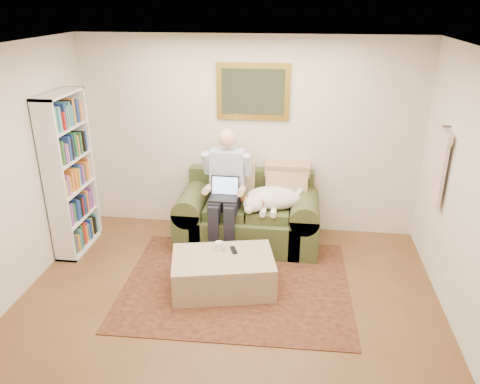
% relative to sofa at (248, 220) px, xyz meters
% --- Properties ---
extents(room_shell, '(4.51, 5.00, 2.61)m').
position_rel_sofa_xyz_m(room_shell, '(-0.06, -1.66, 0.99)').
color(room_shell, brown).
rests_on(room_shell, ground).
extents(rug, '(2.57, 2.08, 0.01)m').
position_rel_sofa_xyz_m(rug, '(-0.01, -1.00, -0.31)').
color(rug, black).
rests_on(rug, room_shell).
extents(sofa, '(1.80, 0.92, 1.08)m').
position_rel_sofa_xyz_m(sofa, '(0.00, 0.00, 0.00)').
color(sofa, '#404826').
rests_on(sofa, room_shell).
extents(seated_man, '(0.59, 0.85, 1.52)m').
position_rel_sofa_xyz_m(seated_man, '(-0.27, -0.17, 0.45)').
color(seated_man, '#8CA0D8').
rests_on(seated_man, sofa).
extents(laptop, '(0.35, 0.28, 0.25)m').
position_rel_sofa_xyz_m(laptop, '(-0.27, -0.24, 0.48)').
color(laptop, black).
rests_on(laptop, seated_man).
extents(sleeping_dog, '(0.74, 0.47, 0.28)m').
position_rel_sofa_xyz_m(sleeping_dog, '(0.32, -0.09, 0.38)').
color(sleeping_dog, white).
rests_on(sleeping_dog, sofa).
extents(ottoman, '(1.22, 0.92, 0.40)m').
position_rel_sofa_xyz_m(ottoman, '(-0.15, -1.11, -0.11)').
color(ottoman, tan).
rests_on(ottoman, room_shell).
extents(coffee_mug, '(0.08, 0.08, 0.10)m').
position_rel_sofa_xyz_m(coffee_mug, '(-0.22, -0.96, 0.14)').
color(coffee_mug, white).
rests_on(coffee_mug, ottoman).
extents(tv_remote, '(0.10, 0.16, 0.02)m').
position_rel_sofa_xyz_m(tv_remote, '(-0.05, -0.96, 0.10)').
color(tv_remote, black).
rests_on(tv_remote, ottoman).
extents(bookshelf, '(0.28, 0.80, 2.00)m').
position_rel_sofa_xyz_m(bookshelf, '(-2.16, -0.41, 0.69)').
color(bookshelf, white).
rests_on(bookshelf, room_shell).
extents(wall_mirror, '(0.94, 0.04, 0.72)m').
position_rel_sofa_xyz_m(wall_mirror, '(0.00, 0.46, 1.59)').
color(wall_mirror, gold).
rests_on(wall_mirror, room_shell).
extents(hanging_shirt, '(0.06, 0.52, 0.90)m').
position_rel_sofa_xyz_m(hanging_shirt, '(2.13, -0.41, 1.04)').
color(hanging_shirt, beige).
rests_on(hanging_shirt, room_shell).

